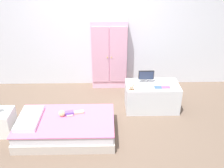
% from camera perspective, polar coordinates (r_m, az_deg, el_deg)
% --- Properties ---
extents(ground_plane, '(10.00, 10.00, 0.02)m').
position_cam_1_polar(ground_plane, '(4.22, -3.32, -9.47)').
color(ground_plane, brown).
extents(back_wall, '(6.40, 0.05, 2.70)m').
position_cam_1_polar(back_wall, '(5.09, -3.18, 14.06)').
color(back_wall, silver).
rests_on(back_wall, ground_plane).
extents(bed, '(1.47, 0.88, 0.29)m').
position_cam_1_polar(bed, '(3.99, -10.29, -9.63)').
color(bed, beige).
rests_on(bed, ground_plane).
extents(pillow, '(0.31, 0.63, 0.06)m').
position_cam_1_polar(pillow, '(4.01, -18.16, -7.36)').
color(pillow, silver).
rests_on(pillow, bed).
extents(doll, '(0.39, 0.17, 0.10)m').
position_cam_1_polar(doll, '(3.98, -10.22, -6.52)').
color(doll, '#6B4CB2').
rests_on(doll, bed).
extents(nightstand, '(0.38, 0.38, 0.38)m').
position_cam_1_polar(nightstand, '(4.32, -23.80, -7.88)').
color(nightstand, white).
rests_on(nightstand, ground_plane).
extents(wardrobe, '(0.71, 0.26, 1.40)m').
position_cam_1_polar(wardrobe, '(5.12, -0.60, 6.57)').
color(wardrobe, '#EFADCC').
rests_on(wardrobe, ground_plane).
extents(tv_stand, '(0.93, 0.52, 0.48)m').
position_cam_1_polar(tv_stand, '(4.58, 8.94, -2.80)').
color(tv_stand, silver).
rests_on(tv_stand, ground_plane).
extents(tv_monitor, '(0.27, 0.10, 0.22)m').
position_cam_1_polar(tv_monitor, '(4.47, 7.72, 1.87)').
color(tv_monitor, '#99999E').
rests_on(tv_monitor, tv_stand).
extents(rocking_horse_toy, '(0.09, 0.04, 0.11)m').
position_cam_1_polar(rocking_horse_toy, '(4.22, 4.53, -0.69)').
color(rocking_horse_toy, '#8E6642').
rests_on(rocking_horse_toy, tv_stand).
extents(book_blue, '(0.12, 0.08, 0.02)m').
position_cam_1_polar(book_blue, '(4.37, 10.32, -0.73)').
color(book_blue, blue).
rests_on(book_blue, tv_stand).
extents(book_purple, '(0.15, 0.08, 0.01)m').
position_cam_1_polar(book_purple, '(4.40, 12.01, -0.72)').
color(book_purple, '#8E51B2').
rests_on(book_purple, tv_stand).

